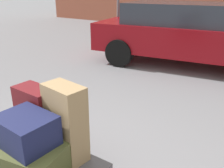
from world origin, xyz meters
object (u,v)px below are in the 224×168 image
object	(u,v)px
suitcase_olive_center	(30,158)
suitcase_maroon_front_left	(37,116)
suitcase_tan_rear_right	(66,123)
duffel_bag_navy_topmost_pile	(26,130)
parked_car	(188,32)

from	to	relation	value
suitcase_olive_center	suitcase_maroon_front_left	distance (m)	0.44
suitcase_tan_rear_right	suitcase_olive_center	bearing A→B (deg)	-102.51
suitcase_olive_center	suitcase_tan_rear_right	size ratio (longest dim) A/B	0.88
suitcase_olive_center	duffel_bag_navy_topmost_pile	bearing A→B (deg)	-10.17
parked_car	suitcase_olive_center	bearing A→B (deg)	-86.43
suitcase_olive_center	parked_car	xyz separation A→B (m)	(-0.30, 4.79, 0.29)
suitcase_olive_center	suitcase_maroon_front_left	size ratio (longest dim) A/B	1.04
suitcase_maroon_front_left	duffel_bag_navy_topmost_pile	xyz separation A→B (m)	(0.26, -0.31, 0.10)
suitcase_tan_rear_right	duffel_bag_navy_topmost_pile	xyz separation A→B (m)	(-0.12, -0.31, 0.05)
suitcase_olive_center	suitcase_maroon_front_left	xyz separation A→B (m)	(-0.26, 0.31, 0.15)
suitcase_olive_center	duffel_bag_navy_topmost_pile	xyz separation A→B (m)	(0.00, 0.00, 0.26)
suitcase_maroon_front_left	parked_car	bearing A→B (deg)	93.39
suitcase_olive_center	duffel_bag_navy_topmost_pile	world-z (taller)	duffel_bag_navy_topmost_pile
suitcase_olive_center	suitcase_maroon_front_left	bearing A→B (deg)	119.62
duffel_bag_navy_topmost_pile	suitcase_tan_rear_right	bearing A→B (deg)	73.40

